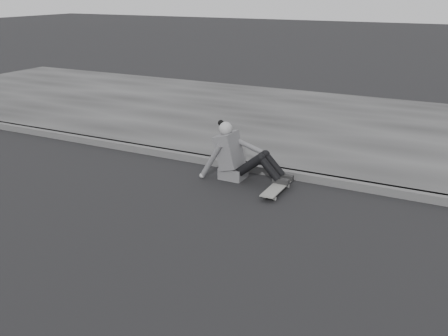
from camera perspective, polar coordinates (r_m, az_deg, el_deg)
The scene contains 5 objects.
ground at distance 5.24m, azimuth 5.12°, elevation -11.44°, with size 80.00×80.00×0.00m, color black.
curb at distance 7.44m, azimuth 12.63°, elevation -1.53°, with size 24.00×0.16×0.12m, color #4E4E4E.
sidewalk at distance 10.26m, azimuth 17.00°, elevation 4.03°, with size 24.00×6.00×0.12m, color #393939.
skateboard at distance 7.04m, azimuth 6.04°, elevation -2.30°, with size 0.20×0.78×0.09m.
seated_woman at distance 7.42m, azimuth 1.52°, elevation 1.37°, with size 1.38×0.46×0.88m.
Camera 1 is at (1.61, -4.18, 2.72)m, focal length 40.00 mm.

